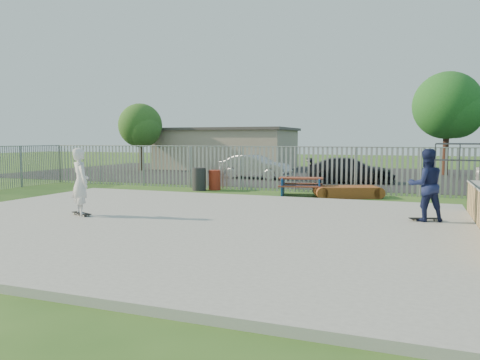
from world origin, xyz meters
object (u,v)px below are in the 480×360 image
(tree_mid, at_px, (447,106))
(skater_white, at_px, (81,182))
(skater_navy, at_px, (426,185))
(tree_left, at_px, (140,126))
(car_silver, at_px, (255,167))
(trash_bin_grey, at_px, (199,179))
(trash_bin_red, at_px, (215,180))
(picnic_table, at_px, (301,186))
(funbox, at_px, (348,192))
(car_dark, at_px, (350,170))

(tree_mid, xyz_separation_m, skater_white, (-10.72, -22.18, -3.36))
(tree_mid, height_order, skater_navy, tree_mid)
(skater_navy, bearing_deg, tree_left, -60.08)
(car_silver, relative_size, tree_mid, 0.63)
(trash_bin_grey, xyz_separation_m, car_silver, (0.39, 6.79, 0.20))
(trash_bin_red, distance_m, skater_white, 8.87)
(picnic_table, xyz_separation_m, car_silver, (-4.40, 7.11, 0.33))
(trash_bin_grey, height_order, tree_left, tree_left)
(tree_left, height_order, tree_mid, tree_mid)
(tree_mid, relative_size, skater_white, 3.45)
(funbox, relative_size, trash_bin_red, 2.73)
(funbox, height_order, trash_bin_grey, trash_bin_grey)
(trash_bin_grey, relative_size, tree_mid, 0.16)
(picnic_table, height_order, tree_left, tree_left)
(trash_bin_grey, height_order, car_silver, car_silver)
(tree_left, bearing_deg, car_silver, -20.65)
(car_silver, xyz_separation_m, tree_mid, (10.60, 7.05, 3.76))
(trash_bin_grey, xyz_separation_m, skater_white, (0.27, -8.34, 0.60))
(funbox, height_order, skater_white, skater_white)
(tree_mid, relative_size, skater_navy, 3.45)
(funbox, bearing_deg, trash_bin_grey, 157.20)
(car_silver, distance_m, skater_white, 15.14)
(tree_left, xyz_separation_m, skater_white, (10.16, -19.01, -2.22))
(picnic_table, relative_size, tree_left, 0.41)
(trash_bin_grey, relative_size, skater_white, 0.54)
(skater_navy, bearing_deg, tree_mid, -114.03)
(car_dark, bearing_deg, skater_navy, -175.64)
(funbox, distance_m, car_dark, 6.28)
(funbox, bearing_deg, car_dark, 75.66)
(funbox, height_order, car_dark, car_dark)
(skater_navy, bearing_deg, car_dark, -93.12)
(trash_bin_grey, bearing_deg, tree_mid, 51.55)
(skater_navy, bearing_deg, trash_bin_grey, -51.30)
(car_dark, distance_m, skater_navy, 12.38)
(tree_left, bearing_deg, tree_mid, 8.63)
(trash_bin_red, relative_size, car_dark, 0.20)
(trash_bin_red, height_order, car_dark, car_dark)
(tree_left, height_order, skater_navy, tree_left)
(car_silver, bearing_deg, funbox, -131.48)
(picnic_table, bearing_deg, car_silver, 110.17)
(trash_bin_red, bearing_deg, tree_mid, 51.97)
(picnic_table, distance_m, tree_mid, 15.98)
(car_silver, bearing_deg, trash_bin_grey, -176.82)
(tree_mid, distance_m, skater_navy, 20.02)
(tree_mid, bearing_deg, car_dark, -122.74)
(car_silver, relative_size, tree_left, 0.85)
(picnic_table, bearing_deg, skater_white, -131.03)
(car_silver, distance_m, tree_left, 11.30)
(car_silver, height_order, car_dark, car_silver)
(picnic_table, height_order, trash_bin_red, trash_bin_red)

